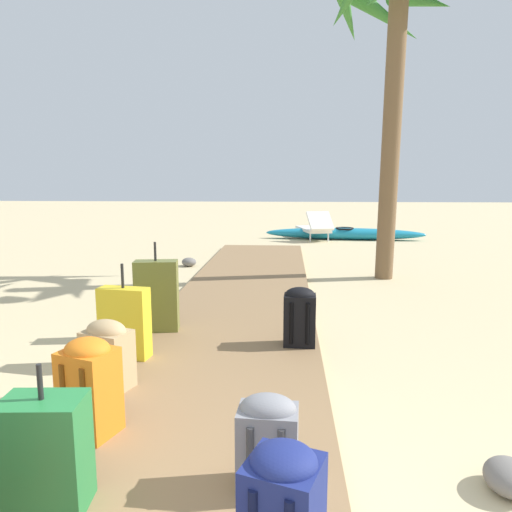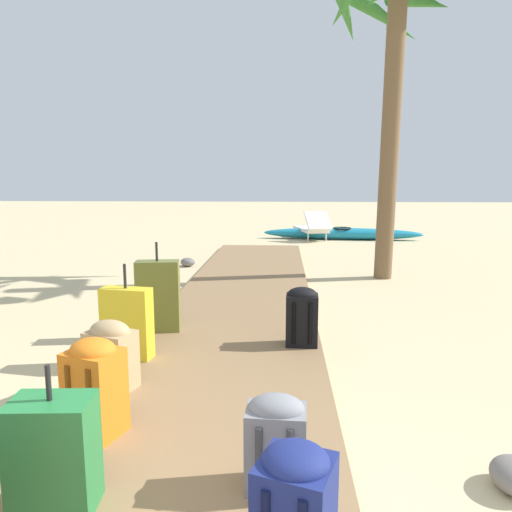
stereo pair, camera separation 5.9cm
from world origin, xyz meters
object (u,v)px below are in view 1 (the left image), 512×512
object	(u,v)px
backpack_black	(300,315)
backpack_tan	(107,352)
suitcase_yellow	(125,322)
kayak	(344,234)
lounge_chair	(315,227)
backpack_navy	(283,508)
suitcase_olive	(157,296)
palm_tree_far_right	(395,25)
backpack_grey	(268,440)
backpack_orange	(89,384)
suitcase_green	(46,454)

from	to	relation	value
backpack_black	backpack_tan	bearing A→B (deg)	-144.86
suitcase_yellow	backpack_black	size ratio (longest dim) A/B	1.49
suitcase_yellow	kayak	bearing A→B (deg)	71.98
backpack_tan	lounge_chair	size ratio (longest dim) A/B	0.30
backpack_navy	lounge_chair	xyz separation A→B (m)	(0.73, 10.87, -0.03)
suitcase_olive	palm_tree_far_right	world-z (taller)	palm_tree_far_right
backpack_grey	palm_tree_far_right	size ratio (longest dim) A/B	0.10
backpack_tan	backpack_orange	world-z (taller)	backpack_orange
suitcase_olive	kayak	xyz separation A→B (m)	(2.80, 8.10, -0.28)
suitcase_green	backpack_black	xyz separation A→B (m)	(1.19, 2.22, 0.02)
suitcase_yellow	backpack_orange	xyz separation A→B (m)	(0.21, -1.20, 0.01)
backpack_tan	lounge_chair	world-z (taller)	lounge_chair
backpack_navy	suitcase_olive	size ratio (longest dim) A/B	0.59
palm_tree_far_right	backpack_navy	bearing A→B (deg)	-104.72
backpack_tan	suitcase_olive	distance (m)	1.32
backpack_tan	suitcase_olive	size ratio (longest dim) A/B	0.57
backpack_grey	backpack_black	bearing A→B (deg)	84.29
backpack_black	kayak	xyz separation A→B (m)	(1.40, 8.44, -0.20)
suitcase_green	backpack_grey	size ratio (longest dim) A/B	1.44
backpack_grey	suitcase_olive	size ratio (longest dim) A/B	0.54
suitcase_green	backpack_grey	distance (m)	1.01
backpack_tan	kayak	size ratio (longest dim) A/B	0.12
backpack_tan	backpack_navy	bearing A→B (deg)	-50.52
kayak	lounge_chair	bearing A→B (deg)	-173.95
backpack_black	palm_tree_far_right	bearing A→B (deg)	67.05
suitcase_olive	backpack_orange	bearing A→B (deg)	-85.90
suitcase_green	backpack_black	distance (m)	2.52
backpack_black	lounge_chair	world-z (taller)	lounge_chair
backpack_orange	kayak	world-z (taller)	backpack_orange
lounge_chair	kayak	distance (m)	0.82
suitcase_green	backpack_grey	world-z (taller)	suitcase_green
suitcase_green	suitcase_olive	world-z (taller)	suitcase_olive
backpack_orange	kayak	xyz separation A→B (m)	(2.66, 10.03, -0.23)
suitcase_yellow	suitcase_olive	size ratio (longest dim) A/B	0.90
backpack_black	palm_tree_far_right	world-z (taller)	palm_tree_far_right
suitcase_green	palm_tree_far_right	xyz separation A→B (m)	(2.61, 5.57, 3.45)
backpack_orange	lounge_chair	size ratio (longest dim) A/B	0.35
palm_tree_far_right	suitcase_green	bearing A→B (deg)	-115.09
backpack_tan	backpack_navy	size ratio (longest dim) A/B	0.96
backpack_navy	backpack_orange	size ratio (longest dim) A/B	0.90
suitcase_yellow	backpack_navy	xyz separation A→B (m)	(1.35, -2.13, -0.02)
suitcase_yellow	backpack_navy	distance (m)	2.52
backpack_navy	kayak	bearing A→B (deg)	82.09
suitcase_yellow	suitcase_green	size ratio (longest dim) A/B	1.16
backpack_black	backpack_grey	xyz separation A→B (m)	(-0.20, -2.02, -0.03)
kayak	suitcase_yellow	bearing A→B (deg)	-108.02
suitcase_yellow	suitcase_olive	bearing A→B (deg)	84.23
suitcase_green	kayak	distance (m)	10.97
backpack_grey	backpack_tan	bearing A→B (deg)	138.92
backpack_navy	backpack_black	bearing A→B (deg)	87.18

